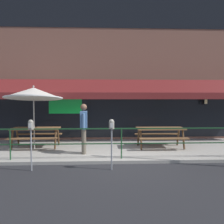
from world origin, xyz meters
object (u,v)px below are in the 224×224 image
parking_meter_near (31,129)px  picnic_table_centre (160,132)px  picnic_table_left (36,132)px  pedestrian_walking (84,126)px  parking_meter_far (112,129)px  patio_umbrella_left (34,93)px

parking_meter_near → picnic_table_centre: bearing=31.1°
picnic_table_left → pedestrian_walking: 2.26m
parking_meter_far → parking_meter_near: bearing=179.8°
pedestrian_walking → parking_meter_near: 2.12m
picnic_table_left → patio_umbrella_left: size_ratio=0.75×
picnic_table_centre → parking_meter_far: 3.27m
patio_umbrella_left → picnic_table_centre: bearing=-0.1°
picnic_table_centre → pedestrian_walking: (-2.88, -0.89, 0.35)m
picnic_table_centre → pedestrian_walking: size_ratio=1.05×
pedestrian_walking → parking_meter_far: bearing=-62.0°
picnic_table_centre → parking_meter_far: (-1.99, -2.55, 0.44)m
patio_umbrella_left → parking_meter_near: (0.58, -2.55, -1.03)m
patio_umbrella_left → pedestrian_walking: (1.92, -0.90, -1.12)m
picnic_table_left → pedestrian_walking: pedestrian_walking is taller
parking_meter_near → parking_meter_far: bearing=-0.2°
pedestrian_walking → parking_meter_near: bearing=-129.0°
patio_umbrella_left → picnic_table_left: bearing=90.0°
picnic_table_centre → patio_umbrella_left: (-4.79, 0.01, 1.47)m
picnic_table_centre → parking_meter_near: (-4.21, -2.54, 0.44)m
patio_umbrella_left → pedestrian_walking: 2.40m
picnic_table_centre → parking_meter_near: 4.94m
picnic_table_left → picnic_table_centre: (4.79, -0.24, 0.00)m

